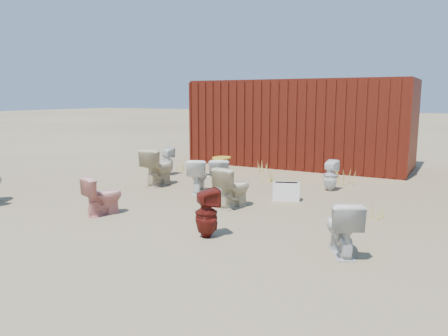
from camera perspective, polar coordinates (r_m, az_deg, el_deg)
The scene contains 21 objects.
ground at distance 8.23m, azimuth -2.02°, elevation -4.37°, with size 100.00×100.00×0.00m, color brown.
shipping_container at distance 12.77m, azimuth 10.05°, elevation 5.83°, with size 6.00×2.40×2.40m, color #490C0C.
toilet_front_pink at distance 7.54m, azimuth -15.51°, elevation -3.47°, with size 0.36×0.64×0.65m, color #E79185.
toilet_front_c at distance 8.94m, azimuth -3.39°, elevation -0.99°, with size 0.39×0.68×0.70m, color white.
toilet_front_maroon at distance 6.11m, azimuth -2.31°, elevation -5.91°, with size 0.31×0.32×0.69m, color #5C150F.
toilet_front_e at distance 5.65m, azimuth 15.16°, elevation -7.47°, with size 0.39×0.68×0.70m, color silver.
toilet_back_a at distance 11.00m, azimuth -7.45°, elevation 0.86°, with size 0.31×0.32×0.69m, color silver.
toilet_back_beige_left at distance 9.74m, azimuth -8.56°, elevation 0.16°, with size 0.46×0.81×0.83m, color beige.
toilet_back_beige_right at distance 7.73m, azimuth 1.23°, elevation -2.51°, with size 0.41×0.71×0.73m, color beige.
toilet_back_yellowlid at distance 8.90m, azimuth -0.32°, elevation -1.00°, with size 0.40×0.70×0.71m, color white.
toilet_back_e at distance 9.37m, azimuth 13.73°, elevation -0.95°, with size 0.29×0.30×0.64m, color white.
yellow_lid at distance 8.84m, azimuth -0.32°, elevation 1.34°, with size 0.36×0.45×0.03m, color gold.
loose_tank at distance 8.34m, azimuth 8.12°, elevation -3.05°, with size 0.50×0.20×0.35m, color white.
loose_lid_near at distance 10.78m, azimuth -2.24°, elevation -1.03°, with size 0.38×0.49×0.02m, color beige.
loose_lid_far at distance 11.00m, azimuth -1.83°, elevation -0.82°, with size 0.36×0.47×0.02m, color #BCAE88.
weed_clump_a at distance 11.63m, azimuth -5.21°, elevation 0.29°, with size 0.36×0.36×0.26m, color #ABA344.
weed_clump_b at distance 10.12m, azimuth 5.73°, elevation -1.01°, with size 0.32×0.32×0.28m, color #ABA344.
weed_clump_c at distance 10.06m, azimuth 15.81°, elevation -1.25°, with size 0.36×0.36×0.33m, color #ABA344.
weed_clump_d at distance 11.48m, azimuth 4.85°, elevation 0.23°, with size 0.30×0.30×0.28m, color #ABA344.
weed_clump_e at distance 10.86m, azimuth 14.00°, elevation -0.46°, with size 0.34×0.34×0.31m, color #ABA344.
weed_clump_f at distance 7.52m, azimuth 19.31°, elevation -5.30°, with size 0.28×0.28×0.24m, color #ABA344.
Camera 1 is at (4.11, -6.87, 1.95)m, focal length 35.00 mm.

